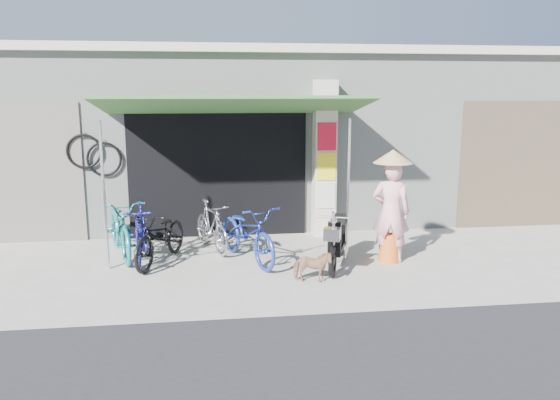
{
  "coord_description": "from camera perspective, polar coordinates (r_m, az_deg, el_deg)",
  "views": [
    {
      "loc": [
        -1.34,
        -7.88,
        2.78
      ],
      "look_at": [
        -0.2,
        1.0,
        1.0
      ],
      "focal_mm": 35.0,
      "sensor_mm": 36.0,
      "label": 1
    }
  ],
  "objects": [
    {
      "name": "bike_navy",
      "position": [
        9.06,
        -3.42,
        -3.41
      ],
      "size": [
        1.33,
        1.98,
        0.98
      ],
      "primitive_type": "imported",
      "rotation": [
        0.0,
        0.0,
        0.4
      ],
      "color": "navy",
      "rests_on": "ground"
    },
    {
      "name": "street_dog",
      "position": [
        8.13,
        3.4,
        -6.96
      ],
      "size": [
        0.62,
        0.38,
        0.48
      ],
      "primitive_type": "imported",
      "rotation": [
        0.0,
        0.0,
        1.36
      ],
      "color": "tan",
      "rests_on": "ground"
    },
    {
      "name": "ground",
      "position": [
        8.46,
        2.23,
        -7.94
      ],
      "size": [
        80.0,
        80.0,
        0.0
      ],
      "primitive_type": "plane",
      "color": "#ADA69C",
      "rests_on": "ground"
    },
    {
      "name": "bike_silver",
      "position": [
        9.76,
        -7.2,
        -2.68
      ],
      "size": [
        0.91,
        1.53,
        0.89
      ],
      "primitive_type": "imported",
      "rotation": [
        0.0,
        0.0,
        0.36
      ],
      "color": "#9D9EA2",
      "rests_on": "ground"
    },
    {
      "name": "nun",
      "position": [
        9.12,
        11.53,
        -0.77
      ],
      "size": [
        0.72,
        0.64,
        1.87
      ],
      "rotation": [
        0.0,
        0.0,
        2.79
      ],
      "color": "pink",
      "rests_on": "ground"
    },
    {
      "name": "moped",
      "position": [
        8.92,
        6.05,
        -4.09
      ],
      "size": [
        0.75,
        1.61,
        0.95
      ],
      "rotation": [
        0.0,
        0.0,
        -0.35
      ],
      "color": "black",
      "rests_on": "ground"
    },
    {
      "name": "neighbour_left",
      "position": [
        11.18,
        -26.37,
        2.47
      ],
      "size": [
        2.6,
        0.06,
        2.6
      ],
      "primitive_type": "cube",
      "color": "#6B665B",
      "rests_on": "ground"
    },
    {
      "name": "shop_pillar",
      "position": [
        10.63,
        4.64,
        4.28
      ],
      "size": [
        0.42,
        0.44,
        3.0
      ],
      "color": "beige",
      "rests_on": "ground"
    },
    {
      "name": "awning",
      "position": [
        9.52,
        -4.76,
        9.61
      ],
      "size": [
        4.6,
        1.88,
        2.72
      ],
      "color": "#335F2A",
      "rests_on": "ground"
    },
    {
      "name": "neighbour_right",
      "position": [
        12.33,
        23.74,
        3.4
      ],
      "size": [
        2.6,
        0.06,
        2.6
      ],
      "primitive_type": "cube",
      "color": "brown",
      "rests_on": "ground"
    },
    {
      "name": "bike_black",
      "position": [
        9.17,
        -12.33,
        -3.73
      ],
      "size": [
        1.18,
        1.82,
        0.9
      ],
      "primitive_type": "imported",
      "rotation": [
        0.0,
        0.0,
        -0.37
      ],
      "color": "black",
      "rests_on": "ground"
    },
    {
      "name": "bike_blue",
      "position": [
        9.35,
        -14.34,
        -3.35
      ],
      "size": [
        0.51,
        1.61,
        0.96
      ],
      "primitive_type": "imported",
      "rotation": [
        0.0,
        0.0,
        0.04
      ],
      "color": "navy",
      "rests_on": "ground"
    },
    {
      "name": "bicycle_shop",
      "position": [
        13.07,
        -1.45,
        7.09
      ],
      "size": [
        12.3,
        5.3,
        3.66
      ],
      "color": "#A9AFA6",
      "rests_on": "ground"
    },
    {
      "name": "bike_teal",
      "position": [
        9.73,
        -16.32,
        -2.69
      ],
      "size": [
        1.22,
        2.06,
        1.02
      ],
      "primitive_type": "imported",
      "rotation": [
        0.0,
        0.0,
        0.3
      ],
      "color": "teal",
      "rests_on": "ground"
    }
  ]
}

